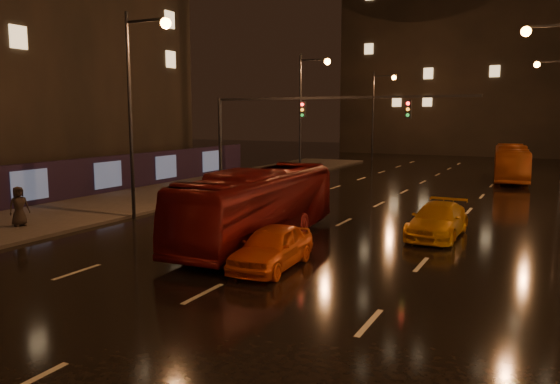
% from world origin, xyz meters
% --- Properties ---
extents(ground, '(140.00, 140.00, 0.00)m').
position_xyz_m(ground, '(0.00, 20.00, 0.00)').
color(ground, black).
rests_on(ground, ground).
extents(sidewalk_left, '(7.00, 70.00, 0.15)m').
position_xyz_m(sidewalk_left, '(-13.50, 15.00, 0.07)').
color(sidewalk_left, '#38332D').
rests_on(sidewalk_left, ground).
extents(building_distant, '(44.00, 16.00, 36.00)m').
position_xyz_m(building_distant, '(4.00, 72.00, 18.00)').
color(building_distant, black).
rests_on(building_distant, ground).
extents(hoarding_left, '(0.30, 46.00, 2.50)m').
position_xyz_m(hoarding_left, '(-17.20, 12.00, 1.25)').
color(hoarding_left, black).
rests_on(hoarding_left, ground).
extents(traffic_signal, '(15.31, 0.32, 6.20)m').
position_xyz_m(traffic_signal, '(-5.06, 20.00, 4.74)').
color(traffic_signal, black).
rests_on(traffic_signal, ground).
extents(bus_red, '(2.90, 10.79, 2.98)m').
position_xyz_m(bus_red, '(-1.80, 10.65, 1.49)').
color(bus_red, '#620E0E').
rests_on(bus_red, ground).
extents(bus_curb, '(3.30, 10.33, 2.83)m').
position_xyz_m(bus_curb, '(6.00, 38.14, 1.41)').
color(bus_curb, '#923B0E').
rests_on(bus_curb, ground).
extents(taxi_near, '(1.92, 4.34, 1.45)m').
position_xyz_m(taxi_near, '(0.54, 7.32, 0.73)').
color(taxi_near, '#E65815').
rests_on(taxi_near, ground).
extents(taxi_far, '(2.08, 4.91, 1.41)m').
position_xyz_m(taxi_far, '(4.65, 14.79, 0.71)').
color(taxi_far, '#C78212').
rests_on(taxi_far, ground).
extents(pedestrian_c, '(0.82, 1.02, 1.81)m').
position_xyz_m(pedestrian_c, '(-12.63, 7.86, 1.05)').
color(pedestrian_c, black).
rests_on(pedestrian_c, sidewalk_left).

